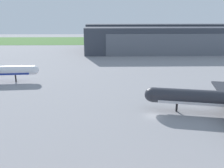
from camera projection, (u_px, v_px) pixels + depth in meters
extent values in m
plane|color=gray|center=(153.00, 116.00, 65.83)|extent=(440.00, 440.00, 0.00)
cube|color=#3F6C2F|center=(120.00, 41.00, 220.88)|extent=(440.00, 56.00, 0.08)
cube|color=#383D47|center=(167.00, 39.00, 165.18)|extent=(105.54, 38.46, 16.09)
cube|color=slate|center=(175.00, 45.00, 147.08)|extent=(80.21, 0.30, 12.87)
cube|color=#383D47|center=(168.00, 25.00, 162.71)|extent=(105.54, 9.23, 1.20)
sphere|color=white|center=(34.00, 70.00, 96.47)|extent=(3.42, 3.42, 3.42)
cylinder|color=black|center=(16.00, 78.00, 96.67)|extent=(0.56, 0.56, 2.54)
sphere|color=#282B33|center=(152.00, 95.00, 68.73)|extent=(3.91, 3.91, 3.91)
cylinder|color=black|center=(177.00, 107.00, 68.48)|extent=(0.56, 0.56, 2.32)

